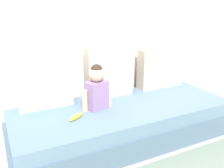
# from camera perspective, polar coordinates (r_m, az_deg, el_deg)

# --- Properties ---
(ground_plane) EXTENTS (12.00, 12.00, 0.00)m
(ground_plane) POSITION_cam_1_polar(r_m,az_deg,el_deg) (2.66, 2.55, -12.18)
(ground_plane) COLOR #B2ADA3
(back_wall) EXTENTS (5.44, 0.10, 2.28)m
(back_wall) POSITION_cam_1_polar(r_m,az_deg,el_deg) (2.80, -2.90, 14.05)
(back_wall) COLOR silver
(back_wall) RESTS_ON ground
(couch) EXTENTS (2.24, 0.87, 0.36)m
(couch) POSITION_cam_1_polar(r_m,az_deg,el_deg) (2.57, 2.60, -8.77)
(couch) COLOR #495F70
(couch) RESTS_ON ground
(throw_pillow_left) EXTENTS (0.52, 0.16, 0.45)m
(throw_pillow_left) POSITION_cam_1_polar(r_m,az_deg,el_deg) (2.49, -15.32, -0.15)
(throw_pillow_left) COLOR #B2BCC6
(throw_pillow_left) RESTS_ON couch
(throw_pillow_center) EXTENTS (0.51, 0.16, 0.55)m
(throw_pillow_center) POSITION_cam_1_polar(r_m,az_deg,el_deg) (2.68, -0.75, 2.94)
(throw_pillow_center) COLOR #C1B29E
(throw_pillow_center) RESTS_ON couch
(throw_pillow_right) EXTENTS (0.58, 0.16, 0.47)m
(throw_pillow_right) POSITION_cam_1_polar(r_m,az_deg,el_deg) (3.05, 11.13, 3.69)
(throw_pillow_right) COLOR #C1B29E
(throw_pillow_right) RESTS_ON couch
(toddler) EXTENTS (0.31, 0.18, 0.44)m
(toddler) POSITION_cam_1_polar(r_m,az_deg,el_deg) (2.36, -3.50, -0.75)
(toddler) COLOR gray
(toddler) RESTS_ON couch
(banana) EXTENTS (0.17, 0.12, 0.04)m
(banana) POSITION_cam_1_polar(r_m,az_deg,el_deg) (2.24, -8.26, -7.48)
(banana) COLOR yellow
(banana) RESTS_ON couch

